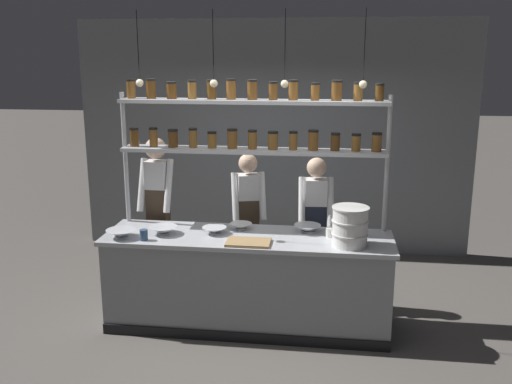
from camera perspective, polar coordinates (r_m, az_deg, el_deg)
The scene contains 17 objects.
ground_plane at distance 5.79m, azimuth -0.80°, elevation -13.07°, with size 40.00×40.00×0.00m, color #5B5651.
back_wall at distance 7.54m, azimuth 1.72°, elevation 5.42°, with size 5.15×0.12×3.03m, color gray.
prep_counter at distance 5.60m, azimuth -0.81°, elevation -8.88°, with size 2.75×0.76×0.92m.
spice_shelf_unit at distance 5.54m, azimuth -0.40°, elevation 6.27°, with size 2.63×0.28×2.37m.
chef_left at distance 6.19m, azimuth -9.78°, elevation -1.36°, with size 0.37×0.31×1.75m.
chef_center at distance 6.14m, azimuth -0.78°, elevation -2.44°, with size 0.41×0.33×1.58m.
chef_right at distance 5.94m, azimuth 5.95°, elevation -3.05°, with size 0.38×0.29×1.58m.
container_stack at distance 5.18m, azimuth 9.38°, elevation -3.40°, with size 0.33×0.33×0.36m.
cutting_board at distance 5.22m, azimuth -0.77°, elevation -5.06°, with size 0.40×0.26×0.02m.
prep_bowl_near_left at distance 5.55m, azimuth -9.27°, elevation -3.80°, with size 0.27×0.27×0.08m.
prep_bowl_center_front at distance 5.56m, azimuth 5.16°, elevation -3.66°, with size 0.26×0.26×0.07m.
prep_bowl_center_back at distance 5.51m, azimuth -4.18°, elevation -3.85°, with size 0.24×0.24×0.07m.
prep_bowl_near_right at distance 5.63m, azimuth -1.52°, elevation -3.45°, with size 0.22×0.22×0.06m.
prep_bowl_far_left at distance 5.52m, azimuth -13.33°, elevation -4.08°, with size 0.28×0.28×0.08m.
serving_cup_front at distance 5.44m, azimuth 7.46°, elevation -4.03°, with size 0.09×0.09×0.09m.
serving_cup_by_board at distance 5.40m, azimuth -11.16°, elevation -4.23°, with size 0.07×0.07×0.10m.
pendant_light_row at distance 5.17m, azimuth -0.74°, elevation 11.16°, with size 2.08×0.07×0.67m.
Camera 1 is at (0.75, -5.11, 2.62)m, focal length 40.00 mm.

